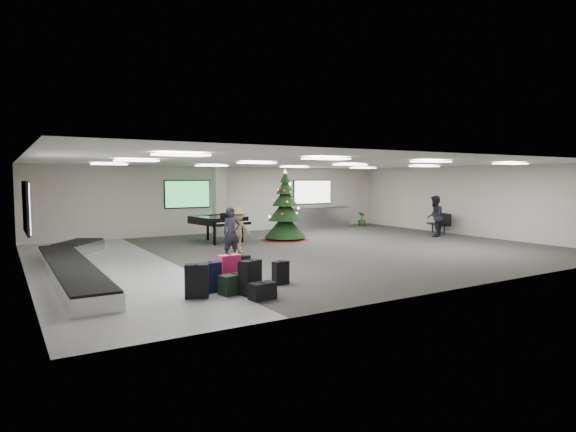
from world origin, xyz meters
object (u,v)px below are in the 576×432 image
traveler_bench (435,216)px  potted_plant_left (284,222)px  bench (440,222)px  service_counter (316,217)px  pink_suitcase (229,271)px  traveler_b (238,230)px  christmas_tree (285,216)px  baggage_carousel (73,265)px  grand_piano (219,221)px  potted_plant_right (362,219)px  traveler_a (231,233)px

traveler_bench → potted_plant_left: bearing=-83.4°
bench → service_counter: bearing=146.7°
service_counter → pink_suitcase: size_ratio=5.00×
service_counter → traveler_b: traveler_b is taller
christmas_tree → traveler_bench: christmas_tree is taller
baggage_carousel → grand_piano: size_ratio=3.96×
christmas_tree → traveler_bench: 6.82m
service_counter → christmas_tree: 5.49m
grand_piano → traveler_bench: 9.64m
christmas_tree → potted_plant_left: (1.75, 3.02, -0.58)m
service_counter → potted_plant_left: bearing=-165.1°
baggage_carousel → traveler_b: size_ratio=6.04×
christmas_tree → bench: 7.88m
baggage_carousel → pink_suitcase: size_ratio=11.98×
traveler_b → potted_plant_right: bearing=22.2°
potted_plant_right → bench: bearing=-80.4°
bench → potted_plant_right: bench is taller
grand_piano → traveler_b: size_ratio=1.53×
traveler_b → potted_plant_left: bearing=40.5°
christmas_tree → bench: bearing=-12.1°
service_counter → traveler_b: bearing=-141.3°
pink_suitcase → bench: 14.52m
baggage_carousel → service_counter: 14.50m
pink_suitcase → christmas_tree: (5.78, 7.05, 0.65)m
traveler_bench → bench: bearing=179.8°
baggage_carousel → grand_piano: 7.22m
potted_plant_right → grand_piano: bearing=-166.1°
grand_piano → baggage_carousel: bearing=-157.5°
grand_piano → service_counter: bearing=12.5°
baggage_carousel → christmas_tree: bearing=19.5°
service_counter → pink_suitcase: 14.55m
potted_plant_left → grand_piano: bearing=-153.5°
traveler_bench → potted_plant_left: traveler_bench is taller
grand_piano → traveler_b: 3.11m
traveler_a → grand_piano: bearing=73.7°
pink_suitcase → traveler_a: 4.29m
bench → traveler_b: bearing=-154.4°
service_counter → pink_suitcase: service_counter is taller
traveler_a → traveler_b: traveler_a is taller
baggage_carousel → service_counter: bearing=27.7°
traveler_a → potted_plant_left: size_ratio=1.82×
potted_plant_right → potted_plant_left: bearing=-178.3°
baggage_carousel → potted_plant_left: bearing=30.2°
service_counter → traveler_a: 10.56m
potted_plant_left → potted_plant_right: potted_plant_left is taller
service_counter → potted_plant_right: 2.84m
baggage_carousel → potted_plant_left: 12.16m
baggage_carousel → grand_piano: grand_piano is taller
service_counter → traveler_bench: bearing=-69.9°
baggage_carousel → pink_suitcase: 4.95m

